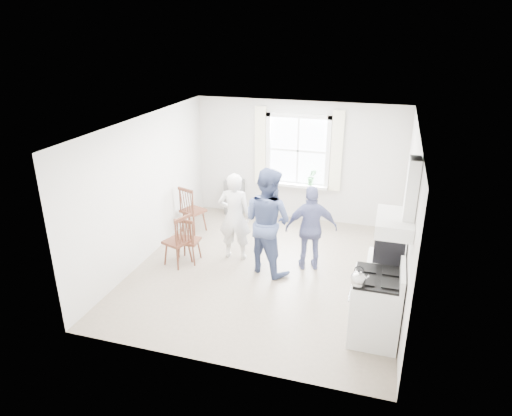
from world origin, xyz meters
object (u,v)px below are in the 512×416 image
at_px(low_cabinet, 383,284).
at_px(stereo_stack, 390,248).
at_px(windsor_chair_a, 186,236).
at_px(windsor_chair_c, 181,235).
at_px(person_mid, 268,221).
at_px(windsor_chair_b, 189,205).
at_px(gas_stove, 376,307).
at_px(person_left, 235,217).
at_px(person_right, 311,228).

height_order(low_cabinet, stereo_stack, stereo_stack).
bearing_deg(windsor_chair_a, windsor_chair_c, -117.74).
xyz_separation_m(low_cabinet, stereo_stack, (0.04, -0.07, 0.63)).
distance_m(windsor_chair_a, person_mid, 1.52).
bearing_deg(stereo_stack, person_mid, 159.38).
distance_m(windsor_chair_a, windsor_chair_b, 1.32).
xyz_separation_m(low_cabinet, windsor_chair_a, (-3.43, 0.50, 0.09)).
xyz_separation_m(gas_stove, windsor_chair_c, (-3.41, 1.10, 0.11)).
bearing_deg(person_left, gas_stove, 140.73).
distance_m(stereo_stack, windsor_chair_b, 4.37).
bearing_deg(windsor_chair_c, windsor_chair_b, 108.54).
bearing_deg(windsor_chair_b, windsor_chair_c, -71.46).
bearing_deg(person_right, low_cabinet, 125.88).
height_order(windsor_chair_a, person_left, person_left).
xyz_separation_m(low_cabinet, person_mid, (-1.97, 0.69, 0.49)).
bearing_deg(low_cabinet, person_left, 160.06).
bearing_deg(person_mid, gas_stove, 168.58).
xyz_separation_m(stereo_stack, person_left, (-2.71, 1.04, -0.26)).
bearing_deg(stereo_stack, low_cabinet, 118.31).
bearing_deg(stereo_stack, gas_stove, -99.68).
bearing_deg(gas_stove, windsor_chair_c, 162.08).
relative_size(low_cabinet, windsor_chair_a, 1.01).
relative_size(low_cabinet, person_right, 0.59).
xyz_separation_m(stereo_stack, windsor_chair_a, (-3.46, 0.57, -0.54)).
xyz_separation_m(windsor_chair_b, person_mid, (1.95, -1.03, 0.33)).
bearing_deg(person_mid, low_cabinet, -174.53).
height_order(low_cabinet, person_mid, person_mid).
relative_size(gas_stove, windsor_chair_b, 1.12).
height_order(windsor_chair_a, person_right, person_right).
bearing_deg(gas_stove, windsor_chair_a, 160.36).
relative_size(gas_stove, person_right, 0.73).
bearing_deg(stereo_stack, person_left, 159.01).
relative_size(stereo_stack, windsor_chair_c, 0.45).
distance_m(stereo_stack, person_right, 1.70).
height_order(windsor_chair_c, person_mid, person_mid).
relative_size(windsor_chair_b, windsor_chair_c, 1.03).
relative_size(gas_stove, person_left, 0.68).
height_order(gas_stove, low_cabinet, gas_stove).
height_order(gas_stove, person_right, person_right).
bearing_deg(low_cabinet, windsor_chair_b, 156.31).
height_order(stereo_stack, windsor_chair_b, stereo_stack).
bearing_deg(gas_stove, low_cabinet, 84.32).
xyz_separation_m(gas_stove, stereo_stack, (0.11, 0.63, 0.60)).
height_order(stereo_stack, windsor_chair_a, stereo_stack).
relative_size(gas_stove, windsor_chair_c, 1.15).
height_order(windsor_chair_b, person_right, person_right).
distance_m(low_cabinet, person_right, 1.63).
distance_m(stereo_stack, person_left, 2.91).
bearing_deg(person_mid, windsor_chair_b, -3.30).
bearing_deg(windsor_chair_a, gas_stove, -19.64).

